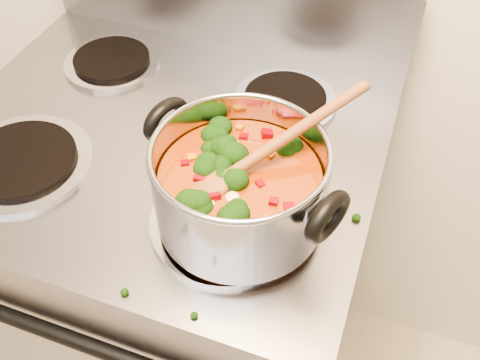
{
  "coord_description": "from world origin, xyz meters",
  "views": [
    {
      "loc": [
        0.29,
        0.58,
        1.52
      ],
      "look_at": [
        0.13,
        1.02,
        1.01
      ],
      "focal_mm": 40.0,
      "sensor_mm": 36.0,
      "label": 1
    }
  ],
  "objects": [
    {
      "name": "wooden_spoon",
      "position": [
        0.14,
        1.03,
        1.04
      ],
      "size": [
        0.2,
        0.23,
        0.1
      ],
      "rotation": [
        0.0,
        0.0,
        0.86
      ],
      "color": "brown",
      "rests_on": "stockpot"
    },
    {
      "name": "stockpot",
      "position": [
        0.13,
        1.02,
        1.0
      ],
      "size": [
        0.3,
        0.23,
        0.14
      ],
      "rotation": [
        0.0,
        0.0,
        -0.36
      ],
      "color": "#9D9EA5",
      "rests_on": "electric_range"
    },
    {
      "name": "cooktop_crumbs",
      "position": [
        0.13,
        0.93,
        0.92
      ],
      "size": [
        0.34,
        0.19,
        0.01
      ],
      "color": "black",
      "rests_on": "electric_range"
    },
    {
      "name": "electric_range",
      "position": [
        -0.06,
        1.16,
        0.47
      ],
      "size": [
        0.73,
        0.66,
        1.08
      ],
      "color": "gray",
      "rests_on": "ground"
    }
  ]
}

